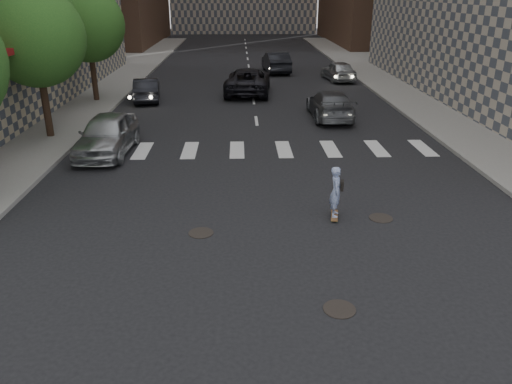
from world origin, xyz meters
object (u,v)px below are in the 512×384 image
tree_b (37,32)px  traffic_car_b (330,105)px  traffic_car_c (248,81)px  traffic_car_a (147,89)px  traffic_car_e (276,62)px  traffic_car_d (338,71)px  silver_sedan (107,134)px  tree_c (89,21)px  skateboarder (336,192)px

tree_b → traffic_car_b: (13.34, 3.35, -3.93)m
tree_b → traffic_car_c: (9.17, 10.16, -3.82)m
traffic_car_a → traffic_car_e: traffic_car_e is taller
tree_b → traffic_car_b: tree_b is taller
traffic_car_d → tree_b: bearing=35.7°
silver_sedan → traffic_car_b: (10.21, 5.77, -0.09)m
tree_c → traffic_car_b: bearing=-19.2°
tree_c → traffic_car_b: (13.34, -4.65, -3.93)m
tree_c → traffic_car_e: tree_c is taller
tree_b → traffic_car_b: bearing=14.1°
traffic_car_b → tree_b: bearing=13.9°
traffic_car_a → silver_sedan: bearing=83.3°
silver_sedan → traffic_car_b: bearing=31.4°
tree_b → traffic_car_a: 9.54m
traffic_car_a → traffic_car_b: bearing=147.4°
silver_sedan → traffic_car_e: 23.14m
tree_c → skateboarder: (11.38, -17.05, -3.80)m
tree_b → skateboarder: (11.38, -9.05, -3.80)m
traffic_car_d → tree_c: bearing=16.2°
traffic_car_a → traffic_car_c: 6.53m
skateboarder → traffic_car_b: 12.56m
traffic_car_a → traffic_car_b: size_ratio=0.84×
tree_c → traffic_car_b: size_ratio=1.33×
traffic_car_a → traffic_car_b: traffic_car_b is taller
tree_c → skateboarder: 20.85m
tree_c → skateboarder: tree_c is taller
traffic_car_c → traffic_car_e: traffic_car_c is taller
silver_sedan → traffic_car_a: 10.59m
skateboarder → traffic_car_a: size_ratio=0.39×
tree_c → silver_sedan: size_ratio=1.38×
tree_b → traffic_car_d: size_ratio=1.54×
tree_c → traffic_car_d: size_ratio=1.54×
skateboarder → tree_b: bearing=152.5°
traffic_car_e → tree_c: bearing=38.2°
skateboarder → silver_sedan: silver_sedan is taller
tree_b → traffic_car_d: tree_b is taller
traffic_car_d → traffic_car_e: traffic_car_e is taller
skateboarder → traffic_car_a: (-8.42, 17.22, -0.16)m
traffic_car_b → traffic_car_c: traffic_car_c is taller
traffic_car_e → skateboarder: bearing=84.0°
traffic_car_b → traffic_car_e: (-1.72, 15.75, 0.10)m
silver_sedan → traffic_car_c: traffic_car_c is taller
traffic_car_b → traffic_car_d: traffic_car_d is taller
tree_b → traffic_car_d: 22.22m
skateboarder → traffic_car_d: skateboarder is taller
skateboarder → traffic_car_d: size_ratio=0.37×
silver_sedan → traffic_car_d: bearing=55.5°
skateboarder → traffic_car_d: (4.58, 24.01, -0.11)m
traffic_car_e → silver_sedan: bearing=62.9°
traffic_car_a → traffic_car_e: size_ratio=0.83×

